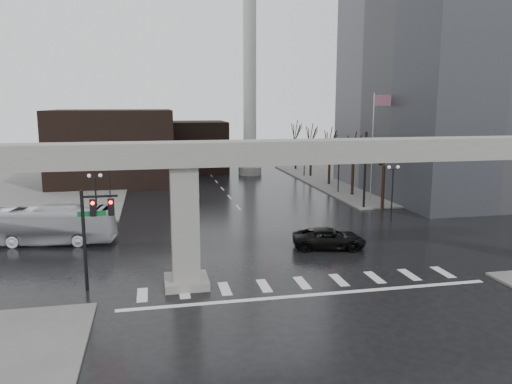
# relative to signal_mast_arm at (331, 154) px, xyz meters

# --- Properties ---
(ground) EXTENTS (160.00, 160.00, 0.00)m
(ground) POSITION_rel_signal_mast_arm_xyz_m (-8.99, -18.80, -5.83)
(ground) COLOR black
(ground) RESTS_ON ground
(sidewalk_ne) EXTENTS (28.00, 36.00, 0.15)m
(sidewalk_ne) POSITION_rel_signal_mast_arm_xyz_m (17.01, 17.20, -5.75)
(sidewalk_ne) COLOR slate
(sidewalk_ne) RESTS_ON ground
(sidewalk_nw) EXTENTS (28.00, 36.00, 0.15)m
(sidewalk_nw) POSITION_rel_signal_mast_arm_xyz_m (-34.99, 17.20, -5.75)
(sidewalk_nw) COLOR slate
(sidewalk_nw) RESTS_ON ground
(elevated_guideway) EXTENTS (48.00, 2.60, 8.70)m
(elevated_guideway) POSITION_rel_signal_mast_arm_xyz_m (-7.73, -18.80, 1.05)
(elevated_guideway) COLOR gray
(elevated_guideway) RESTS_ON ground
(office_tower) EXTENTS (22.00, 26.00, 42.00)m
(office_tower) POSITION_rel_signal_mast_arm_xyz_m (19.01, 7.20, 15.17)
(office_tower) COLOR slate
(office_tower) RESTS_ON ground
(building_far_left) EXTENTS (16.00, 14.00, 10.00)m
(building_far_left) POSITION_rel_signal_mast_arm_xyz_m (-22.99, 23.20, -0.83)
(building_far_left) COLOR black
(building_far_left) RESTS_ON ground
(building_far_mid) EXTENTS (10.00, 10.00, 8.00)m
(building_far_mid) POSITION_rel_signal_mast_arm_xyz_m (-10.99, 33.20, -1.83)
(building_far_mid) COLOR black
(building_far_mid) RESTS_ON ground
(smokestack) EXTENTS (3.60, 3.60, 30.00)m
(smokestack) POSITION_rel_signal_mast_arm_xyz_m (-2.99, 27.20, 7.52)
(smokestack) COLOR silver
(smokestack) RESTS_ON ground
(signal_mast_arm) EXTENTS (12.12, 0.43, 8.00)m
(signal_mast_arm) POSITION_rel_signal_mast_arm_xyz_m (0.00, 0.00, 0.00)
(signal_mast_arm) COLOR black
(signal_mast_arm) RESTS_ON ground
(signal_left_pole) EXTENTS (2.30, 0.30, 6.00)m
(signal_left_pole) POSITION_rel_signal_mast_arm_xyz_m (-21.24, -18.30, -1.76)
(signal_left_pole) COLOR black
(signal_left_pole) RESTS_ON ground
(flagpole_assembly) EXTENTS (2.06, 0.12, 12.00)m
(flagpole_assembly) POSITION_rel_signal_mast_arm_xyz_m (6.30, 3.20, 1.70)
(flagpole_assembly) COLOR silver
(flagpole_assembly) RESTS_ON ground
(lamp_right_0) EXTENTS (1.22, 0.32, 5.11)m
(lamp_right_0) POSITION_rel_signal_mast_arm_xyz_m (4.51, -4.80, -2.36)
(lamp_right_0) COLOR black
(lamp_right_0) RESTS_ON ground
(lamp_right_1) EXTENTS (1.22, 0.32, 5.11)m
(lamp_right_1) POSITION_rel_signal_mast_arm_xyz_m (4.51, 9.20, -2.36)
(lamp_right_1) COLOR black
(lamp_right_1) RESTS_ON ground
(lamp_right_2) EXTENTS (1.22, 0.32, 5.11)m
(lamp_right_2) POSITION_rel_signal_mast_arm_xyz_m (4.51, 23.20, -2.36)
(lamp_right_2) COLOR black
(lamp_right_2) RESTS_ON ground
(lamp_left_0) EXTENTS (1.22, 0.32, 5.11)m
(lamp_left_0) POSITION_rel_signal_mast_arm_xyz_m (-22.49, -4.80, -2.36)
(lamp_left_0) COLOR black
(lamp_left_0) RESTS_ON ground
(lamp_left_1) EXTENTS (1.22, 0.32, 5.11)m
(lamp_left_1) POSITION_rel_signal_mast_arm_xyz_m (-22.49, 9.20, -2.36)
(lamp_left_1) COLOR black
(lamp_left_1) RESTS_ON ground
(lamp_left_2) EXTENTS (1.22, 0.32, 5.11)m
(lamp_left_2) POSITION_rel_signal_mast_arm_xyz_m (-22.49, 23.20, -2.36)
(lamp_left_2) COLOR black
(lamp_left_2) RESTS_ON ground
(tree_right_0) EXTENTS (1.09, 1.58, 7.50)m
(tree_right_0) POSITION_rel_signal_mast_arm_xyz_m (5.54, -0.78, -3.04)
(tree_right_0) COLOR black
(tree_right_0) RESTS_ON ground
(tree_right_1) EXTENTS (1.09, 1.61, 7.67)m
(tree_right_1) POSITION_rel_signal_mast_arm_xyz_m (5.54, 7.22, -2.98)
(tree_right_1) COLOR black
(tree_right_1) RESTS_ON ground
(tree_right_2) EXTENTS (1.10, 1.63, 7.85)m
(tree_right_2) POSITION_rel_signal_mast_arm_xyz_m (5.54, 15.22, -2.91)
(tree_right_2) COLOR black
(tree_right_2) RESTS_ON ground
(tree_right_3) EXTENTS (1.11, 1.66, 8.02)m
(tree_right_3) POSITION_rel_signal_mast_arm_xyz_m (5.54, 23.22, -2.85)
(tree_right_3) COLOR black
(tree_right_3) RESTS_ON ground
(tree_right_4) EXTENTS (1.12, 1.69, 8.19)m
(tree_right_4) POSITION_rel_signal_mast_arm_xyz_m (5.54, 31.22, -2.79)
(tree_right_4) COLOR black
(tree_right_4) RESTS_ON ground
(pickup_truck) EXTENTS (5.93, 3.59, 1.54)m
(pickup_truck) POSITION_rel_signal_mast_arm_xyz_m (-4.79, -13.03, -5.06)
(pickup_truck) COLOR black
(pickup_truck) RESTS_ON ground
(city_bus) EXTENTS (10.99, 4.06, 2.99)m
(city_bus) POSITION_rel_signal_mast_arm_xyz_m (-26.18, -7.33, -4.33)
(city_bus) COLOR silver
(city_bus) RESTS_ON ground
(far_car) EXTENTS (2.36, 4.38, 1.41)m
(far_car) POSITION_rel_signal_mast_arm_xyz_m (-13.68, 6.38, -5.12)
(far_car) COLOR black
(far_car) RESTS_ON ground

